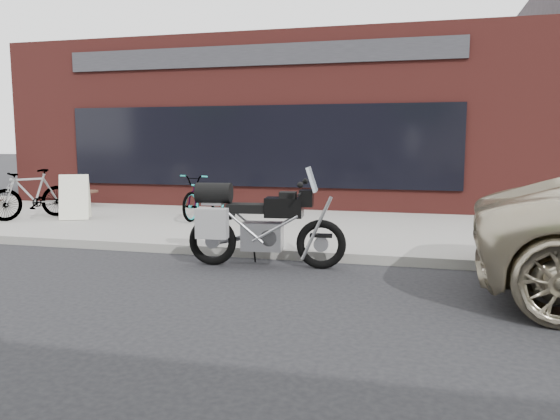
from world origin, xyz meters
The scene contains 8 objects.
ground centered at (0.00, 0.00, 0.00)m, with size 120.00×120.00×0.00m, color black.
near_sidewalk centered at (0.00, 7.00, 0.07)m, with size 44.00×6.00×0.15m, color gray.
storefront centered at (-2.00, 13.98, 2.25)m, with size 14.00×10.07×4.50m.
motorcycle centered at (-0.26, 3.47, 0.64)m, with size 2.34×0.90×1.48m.
bicycle_front centered at (-2.50, 7.04, 0.64)m, with size 0.65×1.85×0.97m, color gray.
bicycle_rear centered at (-6.11, 5.99, 0.69)m, with size 0.50×1.78×1.07m, color gray.
sandwich_sign centered at (-5.20, 6.22, 0.63)m, with size 0.79×0.76×0.96m.
cafe_table centered at (-6.36, 8.24, 0.52)m, with size 0.71×0.71×0.41m.
Camera 1 is at (2.06, -4.05, 1.84)m, focal length 35.00 mm.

